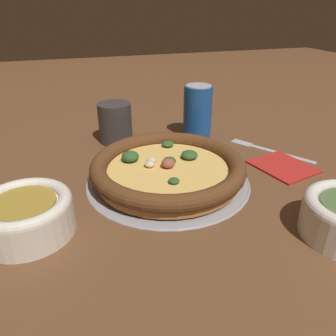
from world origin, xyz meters
The scene contains 8 objects.
ground_plane centered at (0.00, 0.00, 0.00)m, with size 3.00×3.00×0.00m, color brown.
pizza_tray centered at (0.00, 0.00, 0.00)m, with size 0.30×0.30×0.01m.
pizza centered at (0.00, 0.00, 0.03)m, with size 0.28×0.28×0.04m.
bowl_near centered at (0.08, -0.23, 0.03)m, with size 0.13×0.13×0.06m.
drinking_cup centered at (-0.22, -0.06, 0.05)m, with size 0.08×0.08×0.09m.
napkin centered at (0.02, 0.23, 0.00)m, with size 0.13×0.12×0.01m.
fork centered at (-0.07, 0.25, 0.00)m, with size 0.17×0.12×0.00m.
beverage_can centered at (-0.19, 0.13, 0.06)m, with size 0.07×0.07×0.12m.
Camera 1 is at (0.50, -0.16, 0.29)m, focal length 35.00 mm.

